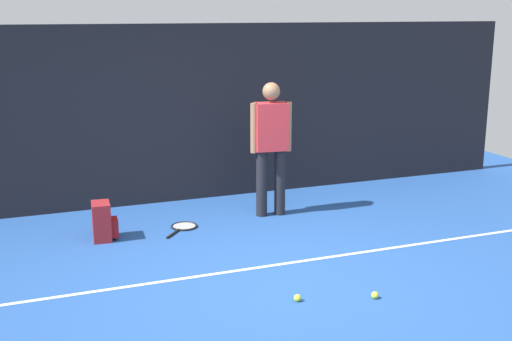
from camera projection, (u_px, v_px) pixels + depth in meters
name	position (u px, v px, depth m)	size (l,w,h in m)	color
ground_plane	(271.00, 278.00, 6.40)	(12.00, 12.00, 0.00)	#234C93
back_fence	(188.00, 114.00, 8.84)	(10.00, 0.10, 2.39)	black
court_line	(259.00, 267.00, 6.67)	(9.00, 0.05, 0.00)	white
tennis_player	(271.00, 141.00, 8.16)	(0.53, 0.26, 1.70)	black
tennis_racket	(183.00, 227.00, 7.89)	(0.53, 0.58, 0.03)	black
backpack	(103.00, 222.00, 7.44)	(0.30, 0.31, 0.44)	maroon
tennis_ball_near_player	(297.00, 298.00, 5.89)	(0.07, 0.07, 0.07)	#CCE033
tennis_ball_by_fence	(375.00, 295.00, 5.95)	(0.07, 0.07, 0.07)	#CCE033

